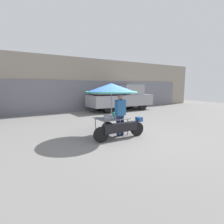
{
  "coord_description": "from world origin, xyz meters",
  "views": [
    {
      "loc": [
        -3.88,
        -5.43,
        1.94
      ],
      "look_at": [
        -0.31,
        0.39,
        0.94
      ],
      "focal_mm": 28.0,
      "sensor_mm": 36.0,
      "label": 1
    }
  ],
  "objects": [
    {
      "name": "ground_plane",
      "position": [
        0.0,
        0.0,
        0.0
      ],
      "size": [
        36.0,
        36.0,
        0.0
      ],
      "primitive_type": "plane",
      "color": "slate"
    },
    {
      "name": "shopfront_building",
      "position": [
        0.0,
        8.59,
        2.06
      ],
      "size": [
        28.0,
        2.06,
        4.15
      ],
      "color": "gray",
      "rests_on": "ground"
    },
    {
      "name": "vendor_motorcycle_cart",
      "position": [
        -0.31,
        0.38,
        1.65
      ],
      "size": [
        2.15,
        2.08,
        2.06
      ],
      "color": "black",
      "rests_on": "ground"
    },
    {
      "name": "vendor_person",
      "position": [
        -0.08,
        0.15,
        0.93
      ],
      "size": [
        0.38,
        0.22,
        1.65
      ],
      "color": "navy",
      "rests_on": "ground"
    },
    {
      "name": "pickup_truck",
      "position": [
        4.23,
        6.24,
        1.01
      ],
      "size": [
        5.34,
        1.93,
        2.08
      ],
      "color": "black",
      "rests_on": "ground"
    }
  ]
}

